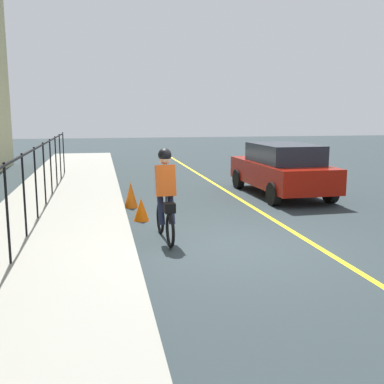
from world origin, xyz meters
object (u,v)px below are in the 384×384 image
Objects in this scene: cyclist_lead at (165,196)px; patrol_sedan at (282,169)px; traffic_cone_far at (131,195)px; traffic_cone_near at (141,209)px.

patrol_sedan is at bearing -46.33° from cyclist_lead.
traffic_cone_far is (3.42, 0.45, -0.56)m from cyclist_lead.
cyclist_lead is at bearing 134.71° from patrol_sedan.
cyclist_lead is at bearing -170.27° from traffic_cone_near.
cyclist_lead is 3.50m from traffic_cone_far.
traffic_cone_near is at bearing 117.75° from patrol_sedan.
cyclist_lead is 3.40× the size of traffic_cone_near.
patrol_sedan is 8.29× the size of traffic_cone_near.
patrol_sedan is 5.19m from traffic_cone_near.
patrol_sedan is at bearing -60.57° from traffic_cone_near.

